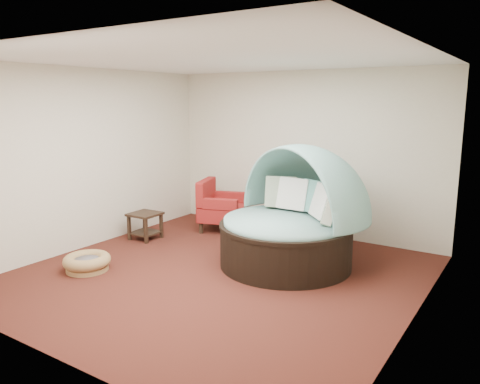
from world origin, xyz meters
The scene contains 10 objects.
floor centered at (0.00, 0.00, 0.00)m, with size 5.00×5.00×0.00m, color #4C1D15.
wall_back centered at (0.00, 2.50, 1.40)m, with size 5.00×5.00×0.00m, color beige.
wall_front centered at (0.00, -2.50, 1.40)m, with size 5.00×5.00×0.00m, color beige.
wall_left centered at (-2.50, 0.00, 1.40)m, with size 5.00×5.00×0.00m, color beige.
wall_right centered at (2.50, 0.00, 1.40)m, with size 5.00×5.00×0.00m, color beige.
ceiling centered at (0.00, 0.00, 2.80)m, with size 5.00×5.00×0.00m, color white.
canopy_daybed centered at (0.62, 0.92, 0.79)m, with size 2.49×2.46×1.71m.
pet_basket centered at (-1.61, -0.86, 0.12)m, with size 0.81×0.81×0.22m.
red_armchair centered at (-1.29, 1.83, 0.42)m, with size 0.98×0.98×0.91m.
side_table centered at (-2.00, 0.67, 0.29)m, with size 0.48×0.48×0.45m.
Camera 1 is at (3.48, -4.83, 2.30)m, focal length 35.00 mm.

